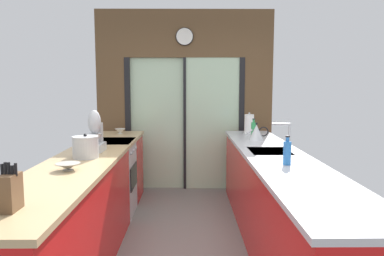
% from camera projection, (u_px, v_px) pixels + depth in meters
% --- Properties ---
extents(ground_plane, '(5.04, 7.60, 0.02)m').
position_uv_depth(ground_plane, '(183.00, 236.00, 3.88)').
color(ground_plane, slate).
extents(back_wall_unit, '(2.64, 0.12, 2.70)m').
position_uv_depth(back_wall_unit, '(185.00, 90.00, 5.49)').
color(back_wall_unit, brown).
rests_on(back_wall_unit, ground_plane).
extents(left_counter_run, '(0.62, 3.80, 0.92)m').
position_uv_depth(left_counter_run, '(83.00, 208.00, 3.35)').
color(left_counter_run, red).
rests_on(left_counter_run, ground_plane).
extents(right_counter_run, '(0.62, 3.80, 0.92)m').
position_uv_depth(right_counter_run, '(276.00, 202.00, 3.53)').
color(right_counter_run, red).
rests_on(right_counter_run, ground_plane).
extents(sink_faucet, '(0.19, 0.02, 0.29)m').
position_uv_depth(sink_faucet, '(287.00, 133.00, 3.71)').
color(sink_faucet, '#B7BABC').
rests_on(sink_faucet, right_counter_run).
extents(oven_range, '(0.60, 0.60, 0.92)m').
position_uv_depth(oven_range, '(110.00, 178.00, 4.46)').
color(oven_range, '#B7BABC').
rests_on(oven_range, ground_plane).
extents(mixing_bowl_near, '(0.19, 0.19, 0.06)m').
position_uv_depth(mixing_bowl_near, '(68.00, 166.00, 2.86)').
color(mixing_bowl_near, gray).
rests_on(mixing_bowl_near, left_counter_run).
extents(mixing_bowl_far, '(0.15, 0.15, 0.07)m').
position_uv_depth(mixing_bowl_far, '(120.00, 131.00, 5.03)').
color(mixing_bowl_far, silver).
rests_on(mixing_bowl_far, left_counter_run).
extents(knife_block, '(0.09, 0.14, 0.26)m').
position_uv_depth(knife_block, '(10.00, 192.00, 1.94)').
color(knife_block, brown).
rests_on(knife_block, left_counter_run).
extents(stand_mixer, '(0.17, 0.27, 0.42)m').
position_uv_depth(stand_mixer, '(95.00, 135.00, 3.69)').
color(stand_mixer, '#B7BABC').
rests_on(stand_mixer, left_counter_run).
extents(stock_pot, '(0.24, 0.24, 0.23)m').
position_uv_depth(stock_pot, '(86.00, 147.00, 3.35)').
color(stock_pot, '#B7BABC').
rests_on(stock_pot, left_counter_run).
extents(kettle, '(0.27, 0.19, 0.22)m').
position_uv_depth(kettle, '(257.00, 132.00, 4.45)').
color(kettle, '#B7BABC').
rests_on(kettle, right_counter_run).
extents(soap_bottle_near, '(0.07, 0.07, 0.25)m').
position_uv_depth(soap_bottle_near, '(287.00, 152.00, 3.06)').
color(soap_bottle_near, '#286BB7').
rests_on(soap_bottle_near, right_counter_run).
extents(soap_bottle_far, '(0.06, 0.06, 0.25)m').
position_uv_depth(soap_bottle_far, '(253.00, 130.00, 4.65)').
color(soap_bottle_far, '#339E56').
rests_on(soap_bottle_far, right_counter_run).
extents(paper_towel_roll, '(0.15, 0.15, 0.30)m').
position_uv_depth(paper_towel_roll, '(249.00, 124.00, 4.99)').
color(paper_towel_roll, '#B7BABC').
rests_on(paper_towel_roll, right_counter_run).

